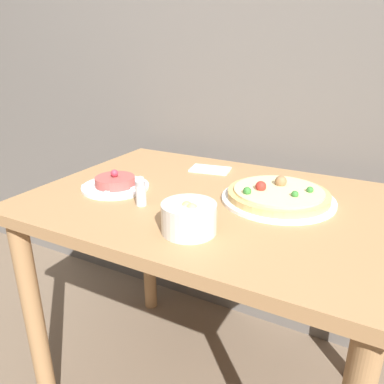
# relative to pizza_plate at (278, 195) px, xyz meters

# --- Properties ---
(back_wall) EXTENTS (8.00, 0.05, 2.60)m
(back_wall) POSITION_rel_pizza_plate_xyz_m (-0.18, 0.44, 0.49)
(back_wall) COLOR slate
(back_wall) RESTS_ON ground_plane
(dining_table) EXTENTS (1.07, 0.77, 0.79)m
(dining_table) POSITION_rel_pizza_plate_xyz_m (-0.18, -0.07, -0.14)
(dining_table) COLOR #AD7F51
(dining_table) RESTS_ON ground_plane
(pizza_plate) EXTENTS (0.33, 0.33, 0.06)m
(pizza_plate) POSITION_rel_pizza_plate_xyz_m (0.00, 0.00, 0.00)
(pizza_plate) COLOR white
(pizza_plate) RESTS_ON dining_table
(tartare_plate) EXTENTS (0.21, 0.21, 0.06)m
(tartare_plate) POSITION_rel_pizza_plate_xyz_m (-0.49, -0.14, -0.00)
(tartare_plate) COLOR white
(tartare_plate) RESTS_ON dining_table
(small_bowl) EXTENTS (0.13, 0.13, 0.08)m
(small_bowl) POSITION_rel_pizza_plate_xyz_m (-0.14, -0.30, 0.02)
(small_bowl) COLOR silver
(small_bowl) RESTS_ON dining_table
(napkin) EXTENTS (0.15, 0.11, 0.01)m
(napkin) POSITION_rel_pizza_plate_xyz_m (-0.30, 0.17, -0.01)
(napkin) COLOR white
(napkin) RESTS_ON dining_table
(salt_shaker) EXTENTS (0.03, 0.03, 0.07)m
(salt_shaker) POSITION_rel_pizza_plate_xyz_m (-0.34, -0.21, 0.02)
(salt_shaker) COLOR silver
(salt_shaker) RESTS_ON dining_table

